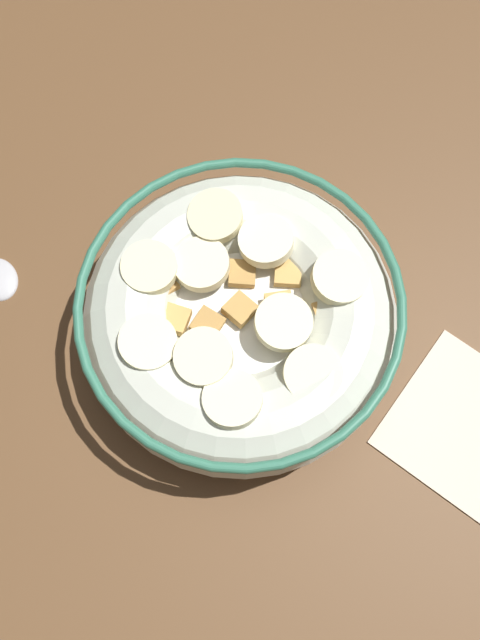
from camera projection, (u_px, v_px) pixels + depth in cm
name	position (u px, v px, depth cm)	size (l,w,h in cm)	color
ground_plane	(240.00, 339.00, 46.44)	(126.80, 126.80, 2.00)	brown
cereal_bowl	(240.00, 318.00, 42.22)	(19.81, 19.81, 6.92)	beige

